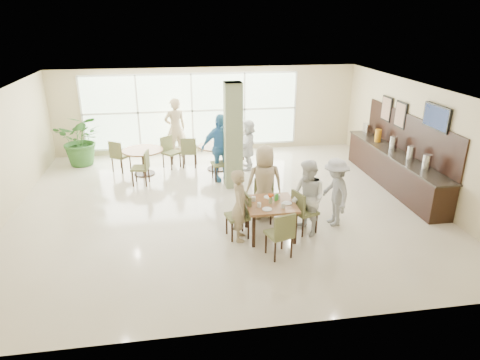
{
  "coord_description": "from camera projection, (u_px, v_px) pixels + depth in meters",
  "views": [
    {
      "loc": [
        -1.13,
        -9.56,
        4.42
      ],
      "look_at": [
        0.2,
        -1.2,
        1.1
      ],
      "focal_mm": 32.0,
      "sensor_mm": 36.0,
      "label": 1
    }
  ],
  "objects": [
    {
      "name": "main_table",
      "position": [
        270.0,
        207.0,
        8.87
      ],
      "size": [
        1.02,
        1.02,
        0.75
      ],
      "color": "brown",
      "rests_on": "ground"
    },
    {
      "name": "adult_b",
      "position": [
        248.0,
        144.0,
        12.75
      ],
      "size": [
        0.97,
        1.51,
        1.51
      ],
      "primitive_type": "imported",
      "rotation": [
        0.0,
        0.0,
        -1.85
      ],
      "color": "white",
      "rests_on": "ground"
    },
    {
      "name": "teen_standing",
      "position": [
        335.0,
        192.0,
        9.33
      ],
      "size": [
        0.63,
        1.03,
        1.54
      ],
      "primitive_type": "imported",
      "rotation": [
        0.0,
        0.0,
        -1.5
      ],
      "color": "#969698",
      "rests_on": "ground"
    },
    {
      "name": "buffet_counter",
      "position": [
        395.0,
        167.0,
        11.52
      ],
      "size": [
        0.64,
        4.7,
        1.95
      ],
      "color": "black",
      "rests_on": "ground"
    },
    {
      "name": "teen_right",
      "position": [
        308.0,
        198.0,
        8.91
      ],
      "size": [
        0.85,
        0.95,
        1.63
      ],
      "primitive_type": "imported",
      "rotation": [
        0.0,
        0.0,
        -1.23
      ],
      "color": "white",
      "rests_on": "ground"
    },
    {
      "name": "round_table_left",
      "position": [
        143.0,
        155.0,
        12.35
      ],
      "size": [
        1.17,
        1.17,
        0.75
      ],
      "color": "brown",
      "rests_on": "ground"
    },
    {
      "name": "adult_standing",
      "position": [
        175.0,
        128.0,
        13.66
      ],
      "size": [
        0.82,
        0.66,
        1.95
      ],
      "primitive_type": "imported",
      "rotation": [
        0.0,
        0.0,
        3.45
      ],
      "color": "tan",
      "rests_on": "ground"
    },
    {
      "name": "adult_a",
      "position": [
        220.0,
        148.0,
        11.8
      ],
      "size": [
        1.24,
        0.92,
        1.89
      ],
      "primitive_type": "imported",
      "rotation": [
        0.0,
        0.0,
        0.29
      ],
      "color": "#4086C0",
      "rests_on": "ground"
    },
    {
      "name": "room_shell",
      "position": [
        223.0,
        138.0,
        9.95
      ],
      "size": [
        10.0,
        10.0,
        10.0
      ],
      "color": "white",
      "rests_on": "ground"
    },
    {
      "name": "potted_plant",
      "position": [
        82.0,
        140.0,
        13.07
      ],
      "size": [
        1.57,
        1.57,
        1.6
      ],
      "primitive_type": "imported",
      "rotation": [
        0.0,
        0.0,
        -0.09
      ],
      "color": "#2F6227",
      "rests_on": "ground"
    },
    {
      "name": "tabletop_clutter",
      "position": [
        271.0,
        201.0,
        8.81
      ],
      "size": [
        0.8,
        0.79,
        0.21
      ],
      "color": "white",
      "rests_on": "main_table"
    },
    {
      "name": "column",
      "position": [
        233.0,
        136.0,
        11.22
      ],
      "size": [
        0.45,
        0.45,
        2.8
      ],
      "primitive_type": "cube",
      "color": "#73825A",
      "rests_on": "ground"
    },
    {
      "name": "wall_tv",
      "position": [
        436.0,
        117.0,
        9.96
      ],
      "size": [
        0.06,
        1.0,
        0.58
      ],
      "color": "black",
      "rests_on": "ground"
    },
    {
      "name": "teen_far",
      "position": [
        264.0,
        182.0,
        9.62
      ],
      "size": [
        0.85,
        0.48,
        1.72
      ],
      "primitive_type": "imported",
      "rotation": [
        0.0,
        0.0,
        3.16
      ],
      "color": "tan",
      "rests_on": "ground"
    },
    {
      "name": "chairs_table_right",
      "position": [
        217.0,
        154.0,
        12.78
      ],
      "size": [
        2.18,
        1.92,
        0.95
      ],
      "color": "#555E33",
      "rests_on": "ground"
    },
    {
      "name": "ground",
      "position": [
        224.0,
        204.0,
        10.57
      ],
      "size": [
        10.0,
        10.0,
        0.0
      ],
      "primitive_type": "plane",
      "color": "beige",
      "rests_on": "ground"
    },
    {
      "name": "framed_art_a",
      "position": [
        401.0,
        115.0,
        11.54
      ],
      "size": [
        0.05,
        0.55,
        0.7
      ],
      "color": "black",
      "rests_on": "ground"
    },
    {
      "name": "teen_left",
      "position": [
        240.0,
        205.0,
        8.7
      ],
      "size": [
        0.44,
        0.6,
        1.53
      ],
      "primitive_type": "imported",
      "rotation": [
        0.0,
        0.0,
        1.44
      ],
      "color": "tan",
      "rests_on": "ground"
    },
    {
      "name": "window_bank",
      "position": [
        192.0,
        111.0,
        14.09
      ],
      "size": [
        7.0,
        0.04,
        7.0
      ],
      "color": "silver",
      "rests_on": "ground"
    },
    {
      "name": "chairs_main_table",
      "position": [
        271.0,
        215.0,
        8.93
      ],
      "size": [
        2.01,
        2.08,
        0.95
      ],
      "color": "#555E33",
      "rests_on": "ground"
    },
    {
      "name": "framed_art_b",
      "position": [
        387.0,
        109.0,
        12.27
      ],
      "size": [
        0.05,
        0.55,
        0.7
      ],
      "color": "black",
      "rests_on": "ground"
    },
    {
      "name": "round_table_right",
      "position": [
        217.0,
        151.0,
        12.75
      ],
      "size": [
        1.1,
        1.1,
        0.75
      ],
      "color": "brown",
      "rests_on": "ground"
    },
    {
      "name": "chairs_table_left",
      "position": [
        144.0,
        158.0,
        12.4
      ],
      "size": [
        2.12,
        1.84,
        0.95
      ],
      "color": "#555E33",
      "rests_on": "ground"
    }
  ]
}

